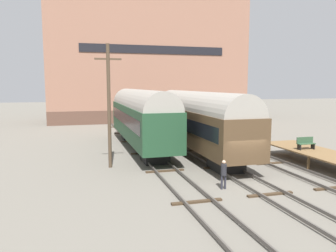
% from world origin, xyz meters
% --- Properties ---
extents(ground_plane, '(200.00, 200.00, 0.00)m').
position_xyz_m(ground_plane, '(0.00, 0.00, 0.00)').
color(ground_plane, '#6B665B').
extents(track_left, '(2.60, 60.00, 0.26)m').
position_xyz_m(track_left, '(-4.07, 0.00, 0.14)').
color(track_left, '#4C4742').
rests_on(track_left, ground).
extents(track_middle, '(2.60, 60.00, 0.26)m').
position_xyz_m(track_middle, '(0.00, 0.00, 0.14)').
color(track_middle, '#4C4742').
rests_on(track_middle, ground).
extents(track_right, '(2.60, 60.00, 0.26)m').
position_xyz_m(track_right, '(4.07, 0.00, 0.14)').
color(track_right, '#4C4742').
rests_on(track_right, ground).
extents(train_car_brown, '(3.13, 16.14, 5.20)m').
position_xyz_m(train_car_brown, '(0.00, 7.54, 2.93)').
color(train_car_brown, black).
rests_on(train_car_brown, ground).
extents(train_car_green, '(3.05, 17.05, 5.32)m').
position_xyz_m(train_car_green, '(-4.07, 11.52, 3.02)').
color(train_car_green, black).
rests_on(train_car_green, ground).
extents(station_platform, '(3.10, 11.19, 0.98)m').
position_xyz_m(station_platform, '(6.93, 0.98, 0.91)').
color(station_platform, brown).
rests_on(station_platform, ground).
extents(bench, '(1.40, 0.40, 0.91)m').
position_xyz_m(bench, '(6.65, 2.76, 1.47)').
color(bench, '#2D4C33').
rests_on(bench, station_platform).
extents(person_worker, '(0.32, 0.32, 1.63)m').
position_xyz_m(person_worker, '(-1.91, -1.41, 0.98)').
color(person_worker, '#282833').
rests_on(person_worker, ground).
extents(utility_pole, '(1.80, 0.24, 8.47)m').
position_xyz_m(utility_pole, '(-7.45, 5.14, 4.40)').
color(utility_pole, '#473828').
rests_on(utility_pole, ground).
extents(warehouse_building, '(31.14, 11.92, 19.89)m').
position_xyz_m(warehouse_building, '(1.87, 36.80, 9.95)').
color(warehouse_building, brown).
rests_on(warehouse_building, ground).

